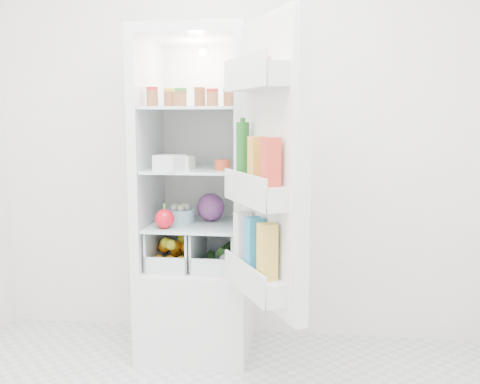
# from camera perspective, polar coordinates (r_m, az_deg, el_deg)

# --- Properties ---
(room_walls) EXTENTS (3.02, 3.02, 2.61)m
(room_walls) POSITION_cam_1_polar(r_m,az_deg,el_deg) (1.78, -6.59, 16.40)
(room_walls) COLOR silver
(room_walls) RESTS_ON ground
(refrigerator) EXTENTS (0.60, 0.60, 1.80)m
(refrigerator) POSITION_cam_1_polar(r_m,az_deg,el_deg) (3.09, -4.41, -4.56)
(refrigerator) COLOR white
(refrigerator) RESTS_ON ground
(shelf_low) EXTENTS (0.49, 0.53, 0.01)m
(shelf_low) POSITION_cam_1_polar(r_m,az_deg,el_deg) (3.01, -4.67, -3.42)
(shelf_low) COLOR silver
(shelf_low) RESTS_ON refrigerator
(shelf_mid) EXTENTS (0.49, 0.53, 0.02)m
(shelf_mid) POSITION_cam_1_polar(r_m,az_deg,el_deg) (2.97, -4.73, 2.46)
(shelf_mid) COLOR silver
(shelf_mid) RESTS_ON refrigerator
(shelf_top) EXTENTS (0.49, 0.53, 0.02)m
(shelf_top) POSITION_cam_1_polar(r_m,az_deg,el_deg) (2.96, -4.80, 8.84)
(shelf_top) COLOR silver
(shelf_top) RESTS_ON refrigerator
(crisper_left) EXTENTS (0.23, 0.46, 0.22)m
(crisper_left) POSITION_cam_1_polar(r_m,az_deg,el_deg) (3.07, -6.89, -5.73)
(crisper_left) COLOR silver
(crisper_left) RESTS_ON refrigerator
(crisper_right) EXTENTS (0.23, 0.46, 0.22)m
(crisper_right) POSITION_cam_1_polar(r_m,az_deg,el_deg) (3.02, -2.35, -5.90)
(crisper_right) COLOR silver
(crisper_right) RESTS_ON refrigerator
(condiment_jars) EXTENTS (0.46, 0.32, 0.08)m
(condiment_jars) POSITION_cam_1_polar(r_m,az_deg,el_deg) (2.88, -5.61, 9.85)
(condiment_jars) COLOR #B21919
(condiment_jars) RESTS_ON shelf_top
(squeeze_bottle) EXTENTS (0.07, 0.07, 0.19)m
(squeeze_bottle) POSITION_cam_1_polar(r_m,az_deg,el_deg) (2.94, -1.25, 10.84)
(squeeze_bottle) COLOR white
(squeeze_bottle) RESTS_ON shelf_top
(tub_white) EXTENTS (0.16, 0.16, 0.08)m
(tub_white) POSITION_cam_1_polar(r_m,az_deg,el_deg) (2.80, -7.53, 3.10)
(tub_white) COLOR silver
(tub_white) RESTS_ON shelf_mid
(tub_cream) EXTENTS (0.13, 0.13, 0.07)m
(tub_cream) POSITION_cam_1_polar(r_m,az_deg,el_deg) (2.88, -6.29, 3.14)
(tub_cream) COLOR silver
(tub_cream) RESTS_ON shelf_mid
(tin_red) EXTENTS (0.09, 0.09, 0.05)m
(tin_red) POSITION_cam_1_polar(r_m,az_deg,el_deg) (2.82, -1.90, 2.91)
(tin_red) COLOR #B73C1B
(tin_red) RESTS_ON shelf_mid
(foil_tray) EXTENTS (0.19, 0.15, 0.04)m
(foil_tray) POSITION_cam_1_polar(r_m,az_deg,el_deg) (3.18, -6.87, 3.31)
(foil_tray) COLOR silver
(foil_tray) RESTS_ON shelf_mid
(red_cabbage) EXTENTS (0.16, 0.16, 0.16)m
(red_cabbage) POSITION_cam_1_polar(r_m,az_deg,el_deg) (3.05, -3.14, -1.63)
(red_cabbage) COLOR #612160
(red_cabbage) RESTS_ON shelf_low
(bell_pepper) EXTENTS (0.10, 0.10, 0.10)m
(bell_pepper) POSITION_cam_1_polar(r_m,az_deg,el_deg) (2.86, -8.04, -2.84)
(bell_pepper) COLOR red
(bell_pepper) RESTS_ON shelf_low
(mushroom_bowl) EXTENTS (0.18, 0.18, 0.07)m
(mushroom_bowl) POSITION_cam_1_polar(r_m,az_deg,el_deg) (3.03, -6.40, -2.52)
(mushroom_bowl) COLOR #92C3DA
(mushroom_bowl) RESTS_ON shelf_low
(citrus_pile) EXTENTS (0.20, 0.31, 0.16)m
(citrus_pile) POSITION_cam_1_polar(r_m,az_deg,el_deg) (3.06, -6.96, -6.29)
(citrus_pile) COLOR orange
(citrus_pile) RESTS_ON refrigerator
(veg_pile) EXTENTS (0.16, 0.30, 0.10)m
(veg_pile) POSITION_cam_1_polar(r_m,az_deg,el_deg) (3.03, -2.26, -6.78)
(veg_pile) COLOR #1F4818
(veg_pile) RESTS_ON refrigerator
(fridge_door) EXTENTS (0.40, 0.57, 1.30)m
(fridge_door) POSITION_cam_1_polar(r_m,az_deg,el_deg) (2.37, 2.94, 2.18)
(fridge_door) COLOR white
(fridge_door) RESTS_ON refrigerator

